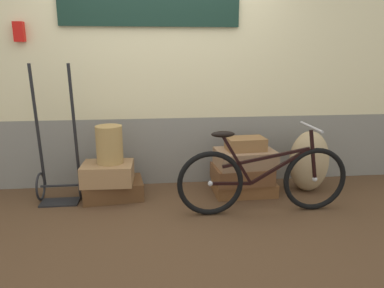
# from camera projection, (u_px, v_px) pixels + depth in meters

# --- Properties ---
(ground) EXTENTS (9.61, 5.20, 0.06)m
(ground) POSITION_uv_depth(u_px,v_px,m) (172.00, 212.00, 3.65)
(ground) COLOR #513823
(station_building) EXTENTS (7.61, 0.74, 2.78)m
(station_building) POSITION_uv_depth(u_px,v_px,m) (167.00, 64.00, 4.12)
(station_building) COLOR gray
(station_building) RESTS_ON ground
(suitcase_0) EXTENTS (0.66, 0.49, 0.19)m
(suitcase_0) POSITION_uv_depth(u_px,v_px,m) (113.00, 189.00, 3.91)
(suitcase_0) COLOR brown
(suitcase_0) RESTS_ON ground
(suitcase_1) EXTENTS (0.53, 0.41, 0.21)m
(suitcase_1) POSITION_uv_depth(u_px,v_px,m) (108.00, 173.00, 3.80)
(suitcase_1) COLOR #9E754C
(suitcase_1) RESTS_ON suitcase_0
(suitcase_2) EXTENTS (0.66, 0.46, 0.14)m
(suitcase_2) POSITION_uv_depth(u_px,v_px,m) (243.00, 186.00, 4.05)
(suitcase_2) COLOR brown
(suitcase_2) RESTS_ON ground
(suitcase_3) EXTENTS (0.64, 0.47, 0.18)m
(suitcase_3) POSITION_uv_depth(u_px,v_px,m) (242.00, 174.00, 3.98)
(suitcase_3) COLOR brown
(suitcase_3) RESTS_ON suitcase_2
(suitcase_4) EXTENTS (0.65, 0.47, 0.18)m
(suitcase_4) POSITION_uv_depth(u_px,v_px,m) (245.00, 158.00, 3.94)
(suitcase_4) COLOR #937051
(suitcase_4) RESTS_ON suitcase_3
(suitcase_5) EXTENTS (0.42, 0.29, 0.14)m
(suitcase_5) POSITION_uv_depth(u_px,v_px,m) (246.00, 144.00, 3.90)
(suitcase_5) COLOR olive
(suitcase_5) RESTS_ON suitcase_4
(wicker_basket) EXTENTS (0.27, 0.27, 0.39)m
(wicker_basket) POSITION_uv_depth(u_px,v_px,m) (109.00, 144.00, 3.76)
(wicker_basket) COLOR #A8844C
(wicker_basket) RESTS_ON suitcase_1
(luggage_trolley) EXTENTS (0.45, 0.37, 1.42)m
(luggage_trolley) POSITION_uv_depth(u_px,v_px,m) (60.00, 171.00, 3.80)
(luggage_trolley) COLOR black
(luggage_trolley) RESTS_ON ground
(burlap_sack) EXTENTS (0.44, 0.37, 0.68)m
(burlap_sack) POSITION_uv_depth(u_px,v_px,m) (309.00, 161.00, 4.06)
(burlap_sack) COLOR tan
(burlap_sack) RESTS_ON ground
(bicycle) EXTENTS (1.67, 0.46, 0.85)m
(bicycle) POSITION_uv_depth(u_px,v_px,m) (263.00, 179.00, 3.49)
(bicycle) COLOR black
(bicycle) RESTS_ON ground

